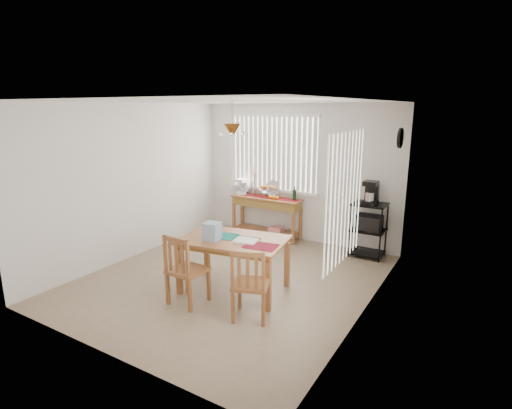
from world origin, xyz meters
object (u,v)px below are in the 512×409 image
Objects in this scene: wire_cart at (369,225)px; chair_right at (250,284)px; cart_items at (371,193)px; dining_table at (234,245)px; sideboard at (267,207)px; chair_left at (185,270)px.

wire_cart is 2.92m from chair_right.
dining_table is (-1.23, -2.29, -0.45)m from cart_items.
chair_right is at bearing -42.61° from dining_table.
sideboard is at bearing 178.85° from wire_cart.
chair_left reaches higher than dining_table.
chair_right is (-0.62, -2.85, -0.12)m from wire_cart.
wire_cart is at bearing -1.15° from sideboard.
wire_cart is 0.99× the size of chair_left.
sideboard is 1.50× the size of chair_left.
dining_table is at bearing -71.17° from sideboard.
wire_cart is 0.61× the size of dining_table.
wire_cart reaches higher than chair_right.
chair_right is at bearing -102.21° from cart_items.
sideboard is 0.93× the size of dining_table.
chair_left reaches higher than sideboard.
chair_left is at bearing -115.15° from dining_table.
sideboard reaches higher than dining_table.
wire_cart is at bearing 61.63° from dining_table.
cart_items is at bearing 77.79° from chair_right.
cart_items reaches higher than chair_right.
dining_table is at bearing -118.26° from cart_items.
wire_cart is 0.56m from cart_items.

